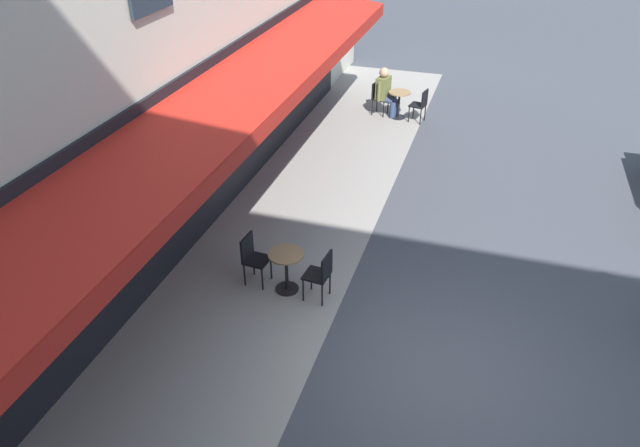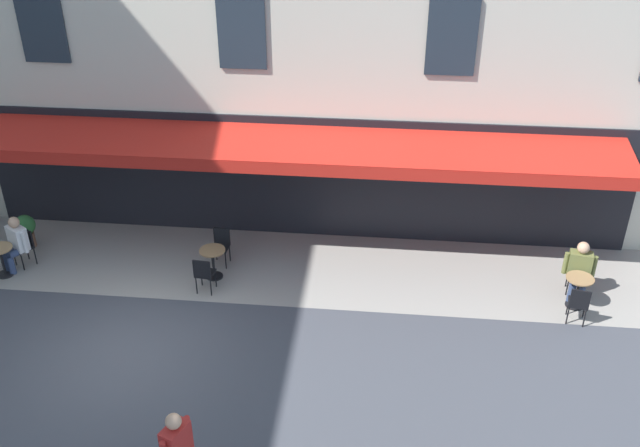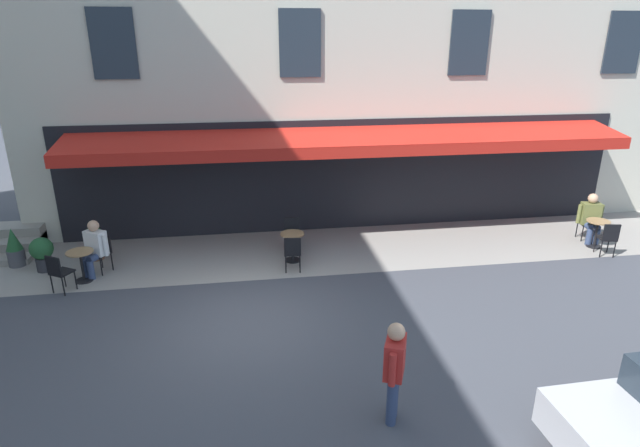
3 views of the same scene
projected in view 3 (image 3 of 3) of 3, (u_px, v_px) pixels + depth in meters
ground_plane at (249, 320)px, 10.32m from camera, size 70.00×70.00×0.00m
sidewalk_cafe_terrace at (367, 247)px, 13.93m from camera, size 20.50×3.20×0.01m
cafe_table_near_entrance at (81, 262)px, 11.81m from camera, size 0.60×0.60×0.75m
cafe_chair_black_corner_left at (58, 270)px, 11.24m from camera, size 0.55×0.55×0.91m
cafe_chair_black_back_row at (102, 250)px, 12.34m from camera, size 0.55×0.55×0.91m
cafe_table_mid_terrace at (292, 243)px, 12.89m from camera, size 0.60×0.60×0.75m
cafe_chair_black_by_window at (293, 251)px, 12.28m from camera, size 0.44×0.44×0.91m
cafe_chair_black_facing_street at (292, 232)px, 13.47m from camera, size 0.43×0.43×0.91m
cafe_table_streetside at (597, 230)px, 13.76m from camera, size 0.60×0.60×0.75m
cafe_chair_black_near_door at (608, 236)px, 13.15m from camera, size 0.47×0.47×0.91m
cafe_chair_black_under_awning at (586, 220)px, 14.34m from camera, size 0.46×0.46×0.91m
seated_patron_in_white at (94, 247)px, 12.09m from camera, size 0.65×0.67×1.34m
seated_companion_in_olive at (591, 217)px, 14.08m from camera, size 0.70×0.62×1.35m
walking_pedestrian_in_red at (394, 365)px, 7.33m from camera, size 0.43×0.63×1.63m
potted_plant_entrance_left at (42, 252)px, 12.35m from camera, size 0.54×0.54×0.85m
potted_plant_mid_terrace at (14, 248)px, 12.63m from camera, size 0.40×0.40×0.98m
potted_plant_under_sign at (95, 241)px, 12.99m from camera, size 0.51×0.51×0.87m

